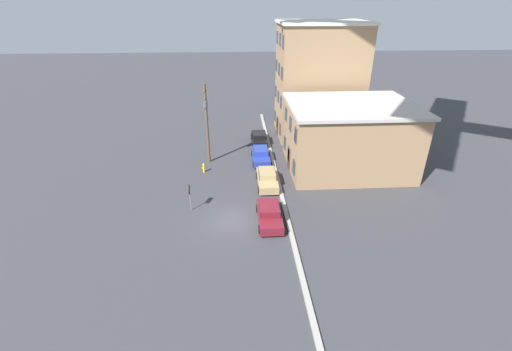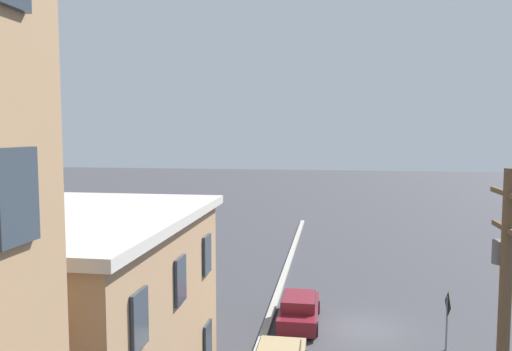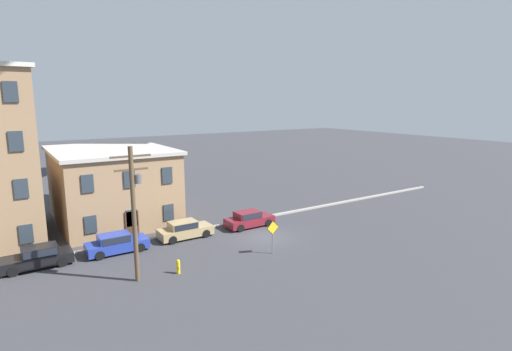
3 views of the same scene
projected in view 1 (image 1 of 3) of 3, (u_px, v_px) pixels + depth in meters
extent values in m
plane|color=#38383D|center=(232.00, 221.00, 27.47)|extent=(200.00, 200.00, 0.00)
cube|color=#9E998E|center=(287.00, 218.00, 27.68)|extent=(56.00, 0.36, 0.16)
cube|color=#9E7A56|center=(318.00, 82.00, 42.39)|extent=(8.11, 9.85, 13.38)
cube|color=silver|center=(323.00, 22.00, 39.26)|extent=(8.61, 10.35, 0.30)
cube|color=#2D3842|center=(275.00, 116.00, 46.82)|extent=(0.90, 0.10, 1.40)
cube|color=#2D3842|center=(276.00, 91.00, 45.29)|extent=(0.90, 0.10, 1.40)
cube|color=#2D3842|center=(276.00, 65.00, 43.76)|extent=(0.90, 0.10, 1.40)
cube|color=#2D3842|center=(277.00, 37.00, 42.23)|extent=(0.90, 0.10, 1.40)
cube|color=#2D3842|center=(277.00, 122.00, 44.42)|extent=(0.90, 0.10, 1.40)
cube|color=#2D3842|center=(278.00, 96.00, 42.89)|extent=(0.90, 0.10, 1.40)
cube|color=#2D3842|center=(279.00, 69.00, 41.36)|extent=(0.90, 0.10, 1.40)
cube|color=#2D3842|center=(280.00, 39.00, 39.83)|extent=(0.90, 0.10, 1.40)
cube|color=#2D3842|center=(280.00, 129.00, 42.02)|extent=(0.90, 0.10, 1.40)
cube|color=#2D3842|center=(281.00, 102.00, 40.49)|extent=(0.90, 0.10, 1.40)
cube|color=#2D3842|center=(282.00, 73.00, 38.96)|extent=(0.90, 0.10, 1.40)
cube|color=#2D3842|center=(283.00, 42.00, 37.43)|extent=(0.90, 0.10, 1.40)
cube|color=#472D1E|center=(277.00, 126.00, 44.68)|extent=(1.10, 0.10, 2.20)
cube|color=#9E7A56|center=(348.00, 138.00, 34.91)|extent=(9.56, 11.86, 6.50)
cube|color=#B7B2A8|center=(352.00, 105.00, 33.35)|extent=(10.06, 12.36, 0.30)
cube|color=#2D3842|center=(285.00, 142.00, 38.16)|extent=(0.90, 0.10, 1.40)
cube|color=#2D3842|center=(286.00, 114.00, 36.67)|extent=(0.90, 0.10, 1.40)
cube|color=#2D3842|center=(289.00, 154.00, 35.33)|extent=(0.90, 0.10, 1.40)
cube|color=#2D3842|center=(290.00, 124.00, 33.84)|extent=(0.90, 0.10, 1.40)
cube|color=#2D3842|center=(294.00, 167.00, 32.50)|extent=(0.90, 0.10, 1.40)
cube|color=#2D3842|center=(296.00, 135.00, 31.01)|extent=(0.90, 0.10, 1.40)
cube|color=#472D1E|center=(289.00, 159.00, 35.57)|extent=(1.10, 0.10, 2.20)
cube|color=black|center=(259.00, 139.00, 42.08)|extent=(4.40, 1.80, 0.70)
cube|color=black|center=(259.00, 135.00, 41.62)|extent=(2.20, 1.51, 0.55)
cube|color=#1E232D|center=(259.00, 135.00, 41.62)|extent=(2.02, 1.58, 0.48)
cylinder|color=black|center=(252.00, 137.00, 43.41)|extent=(0.66, 0.22, 0.66)
cylinder|color=black|center=(265.00, 136.00, 43.50)|extent=(0.66, 0.22, 0.66)
cylinder|color=black|center=(253.00, 145.00, 40.84)|extent=(0.66, 0.22, 0.66)
cylinder|color=black|center=(267.00, 145.00, 40.93)|extent=(0.66, 0.22, 0.66)
cube|color=#233899|center=(261.00, 157.00, 37.39)|extent=(4.40, 1.80, 0.70)
cube|color=#233899|center=(261.00, 151.00, 37.29)|extent=(2.20, 1.51, 0.55)
cube|color=#1E232D|center=(261.00, 151.00, 37.29)|extent=(2.02, 1.58, 0.48)
cylinder|color=black|center=(270.00, 164.00, 36.24)|extent=(0.66, 0.22, 0.66)
cylinder|color=black|center=(254.00, 164.00, 36.15)|extent=(0.66, 0.22, 0.66)
cylinder|color=black|center=(267.00, 153.00, 38.82)|extent=(0.66, 0.22, 0.66)
cylinder|color=black|center=(252.00, 153.00, 38.73)|extent=(0.66, 0.22, 0.66)
cube|color=tan|center=(267.00, 180.00, 32.50)|extent=(4.40, 1.80, 0.70)
cube|color=tan|center=(267.00, 173.00, 32.39)|extent=(2.20, 1.51, 0.55)
cube|color=#1E232D|center=(267.00, 173.00, 32.39)|extent=(2.02, 1.58, 0.48)
cylinder|color=black|center=(278.00, 189.00, 31.35)|extent=(0.66, 0.22, 0.66)
cylinder|color=black|center=(259.00, 190.00, 31.26)|extent=(0.66, 0.22, 0.66)
cylinder|color=black|center=(274.00, 175.00, 33.92)|extent=(0.66, 0.22, 0.66)
cylinder|color=black|center=(257.00, 175.00, 33.83)|extent=(0.66, 0.22, 0.66)
cube|color=maroon|center=(269.00, 216.00, 27.14)|extent=(4.40, 1.80, 0.70)
cube|color=maroon|center=(269.00, 208.00, 27.03)|extent=(2.20, 1.51, 0.55)
cube|color=#1E232D|center=(269.00, 208.00, 27.03)|extent=(2.02, 1.58, 0.48)
cylinder|color=black|center=(282.00, 228.00, 25.99)|extent=(0.66, 0.22, 0.66)
cylinder|color=black|center=(260.00, 229.00, 25.90)|extent=(0.66, 0.22, 0.66)
cylinder|color=black|center=(278.00, 208.00, 28.57)|extent=(0.66, 0.22, 0.66)
cylinder|color=black|center=(258.00, 208.00, 28.47)|extent=(0.66, 0.22, 0.66)
cylinder|color=slate|center=(190.00, 198.00, 28.33)|extent=(0.08, 0.08, 2.35)
cube|color=yellow|center=(189.00, 189.00, 27.95)|extent=(0.99, 0.03, 0.99)
cube|color=black|center=(189.00, 189.00, 27.95)|extent=(1.07, 0.02, 1.07)
cylinder|color=brown|center=(207.00, 125.00, 35.59)|extent=(0.28, 0.28, 8.47)
cube|color=brown|center=(205.00, 90.00, 33.92)|extent=(2.40, 0.12, 0.12)
cube|color=brown|center=(205.00, 98.00, 34.29)|extent=(2.00, 0.12, 0.12)
cylinder|color=#515156|center=(205.00, 104.00, 34.25)|extent=(0.44, 0.44, 0.55)
cylinder|color=yellow|center=(204.00, 169.00, 35.06)|extent=(0.24, 0.24, 0.80)
sphere|color=yellow|center=(204.00, 165.00, 34.85)|extent=(0.22, 0.22, 0.22)
cylinder|color=yellow|center=(202.00, 168.00, 35.02)|extent=(0.10, 0.12, 0.10)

